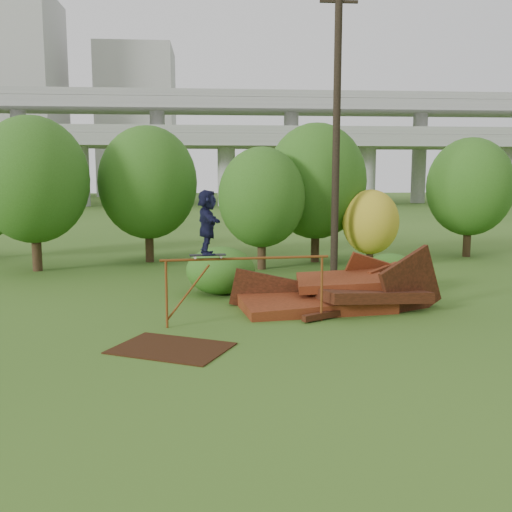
{
  "coord_description": "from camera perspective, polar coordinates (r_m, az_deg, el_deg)",
  "views": [
    {
      "loc": [
        -1.93,
        -12.4,
        3.6
      ],
      "look_at": [
        -0.8,
        2.0,
        1.6
      ],
      "focal_mm": 40.0,
      "sensor_mm": 36.0,
      "label": 1
    }
  ],
  "objects": [
    {
      "name": "ground",
      "position": [
        13.06,
        4.23,
        -8.15
      ],
      "size": [
        240.0,
        240.0,
        0.0
      ],
      "primitive_type": "plane",
      "color": "#2D5116",
      "rests_on": "ground"
    },
    {
      "name": "shrub_left",
      "position": [
        17.67,
        -3.56,
        -1.45
      ],
      "size": [
        2.13,
        1.97,
        1.48
      ],
      "primitive_type": "ellipsoid",
      "color": "#224111",
      "rests_on": "ground"
    },
    {
      "name": "tree_1",
      "position": [
        24.62,
        -10.76,
        7.21
      ],
      "size": [
        4.13,
        4.13,
        5.75
      ],
      "color": "black",
      "rests_on": "ground"
    },
    {
      "name": "skateboard",
      "position": [
        13.74,
        -4.85,
        0.09
      ],
      "size": [
        0.88,
        0.32,
        0.09
      ],
      "rotation": [
        0.0,
        0.0,
        0.1
      ],
      "color": "black",
      "rests_on": "grind_rail"
    },
    {
      "name": "skater",
      "position": [
        13.65,
        -4.89,
        3.38
      ],
      "size": [
        0.62,
        1.48,
        1.55
      ],
      "primitive_type": "imported",
      "rotation": [
        0.0,
        0.0,
        1.69
      ],
      "color": "#141633",
      "rests_on": "skateboard"
    },
    {
      "name": "freeway_overpass",
      "position": [
        75.64,
        -3.07,
        12.97
      ],
      "size": [
        160.0,
        15.0,
        13.7
      ],
      "color": "gray",
      "rests_on": "ground"
    },
    {
      "name": "tree_2",
      "position": [
        22.23,
        0.57,
        5.87
      ],
      "size": [
        3.39,
        3.39,
        4.78
      ],
      "color": "black",
      "rests_on": "ground"
    },
    {
      "name": "flat_plate",
      "position": [
        12.34,
        -8.47,
        -9.1
      ],
      "size": [
        2.83,
        2.52,
        0.03
      ],
      "primitive_type": "cube",
      "rotation": [
        0.0,
        0.0,
        -0.45
      ],
      "color": "black",
      "rests_on": "ground"
    },
    {
      "name": "tree_5",
      "position": [
        27.54,
        20.58,
        6.48
      ],
      "size": [
        3.82,
        3.82,
        5.37
      ],
      "color": "black",
      "rests_on": "ground"
    },
    {
      "name": "grind_rail",
      "position": [
        13.92,
        -1.01,
        -1.61
      ],
      "size": [
        4.14,
        0.49,
        1.67
      ],
      "color": "brown",
      "rests_on": "ground"
    },
    {
      "name": "building_left",
      "position": [
        114.15,
        -23.62,
        14.24
      ],
      "size": [
        18.0,
        16.0,
        35.0
      ],
      "primitive_type": "cube",
      "color": "#9E9E99",
      "rests_on": "ground"
    },
    {
      "name": "utility_pole",
      "position": [
        21.95,
        8.05,
        12.66
      ],
      "size": [
        1.4,
        0.28,
        10.76
      ],
      "color": "black",
      "rests_on": "ground"
    },
    {
      "name": "building_right",
      "position": [
        115.73,
        -11.74,
        12.88
      ],
      "size": [
        14.0,
        14.0,
        28.0
      ],
      "primitive_type": "cube",
      "color": "#9E9E99",
      "rests_on": "ground"
    },
    {
      "name": "tree_3",
      "position": [
        24.31,
        6.02,
        7.43
      ],
      "size": [
        4.22,
        4.22,
        5.86
      ],
      "color": "black",
      "rests_on": "ground"
    },
    {
      "name": "shrub_right",
      "position": [
        18.4,
        13.27,
        -1.66
      ],
      "size": [
        1.74,
        1.6,
        1.24
      ],
      "primitive_type": "ellipsoid",
      "color": "#224111",
      "rests_on": "ground"
    },
    {
      "name": "tree_4",
      "position": [
        23.35,
        11.39,
        3.34
      ],
      "size": [
        2.26,
        2.26,
        3.12
      ],
      "color": "black",
      "rests_on": "ground"
    },
    {
      "name": "scrap_pile",
      "position": [
        16.0,
        7.79,
        -3.94
      ],
      "size": [
        5.98,
        3.26,
        2.25
      ],
      "color": "#481F0C",
      "rests_on": "ground"
    },
    {
      "name": "tree_0",
      "position": [
        23.39,
        -21.4,
        7.1
      ],
      "size": [
        4.2,
        4.2,
        5.92
      ],
      "color": "black",
      "rests_on": "ground"
    }
  ]
}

